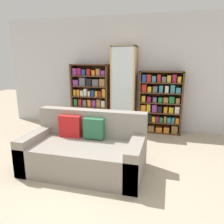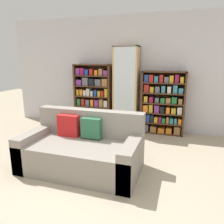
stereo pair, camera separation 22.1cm
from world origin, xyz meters
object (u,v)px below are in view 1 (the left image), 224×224
Objects in this scene: bookshelf_left at (91,97)px; bookshelf_right at (160,103)px; display_cabinet at (124,90)px; couch at (85,151)px; wine_bottle at (135,139)px.

bookshelf_left reaches higher than bookshelf_right.
couch is at bearing -94.38° from display_cabinet.
couch is 1.15× the size of bookshelf_left.
bookshelf_left is at bearing 142.14° from wine_bottle.
wine_bottle is at bearing -37.86° from bookshelf_left.
display_cabinet is at bearing -1.09° from bookshelf_left.
display_cabinet is at bearing 114.26° from wine_bottle.
couch is 2.29m from bookshelf_left.
bookshelf_right is at bearing 67.71° from wine_bottle.
bookshelf_left reaches higher than wine_bottle.
bookshelf_right is 1.23m from wine_bottle.
couch is at bearing -118.48° from wine_bottle.
bookshelf_right is 4.26× the size of wine_bottle.
wine_bottle is at bearing -112.29° from bookshelf_right.
couch is at bearing -72.11° from bookshelf_left.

